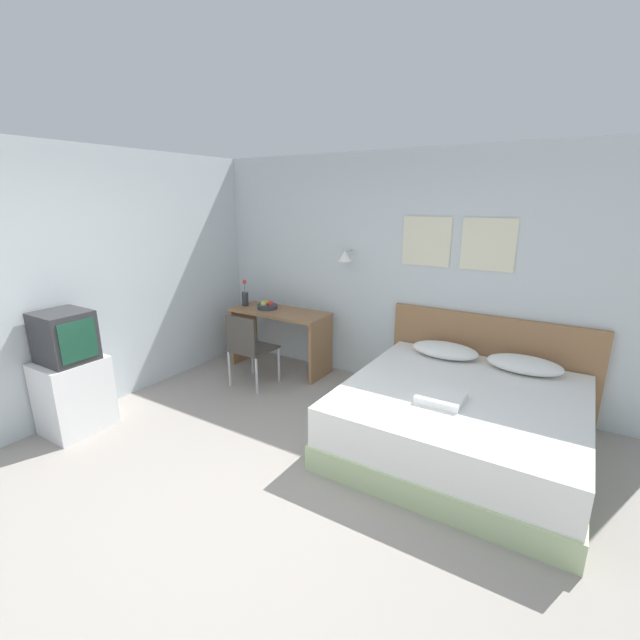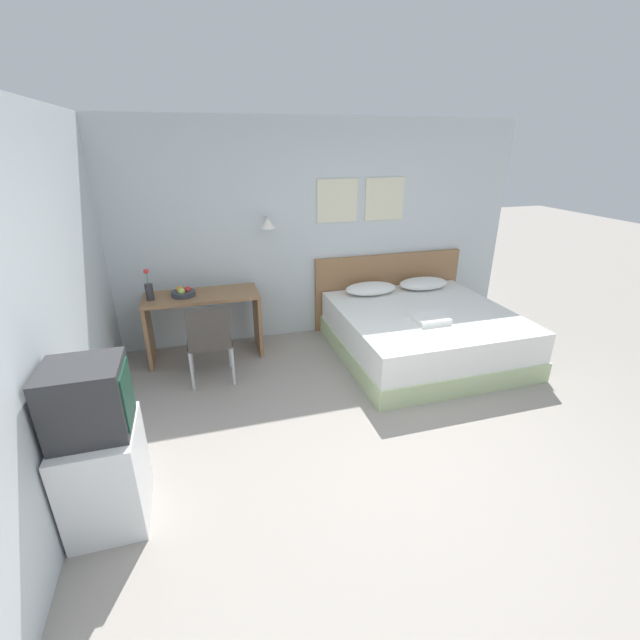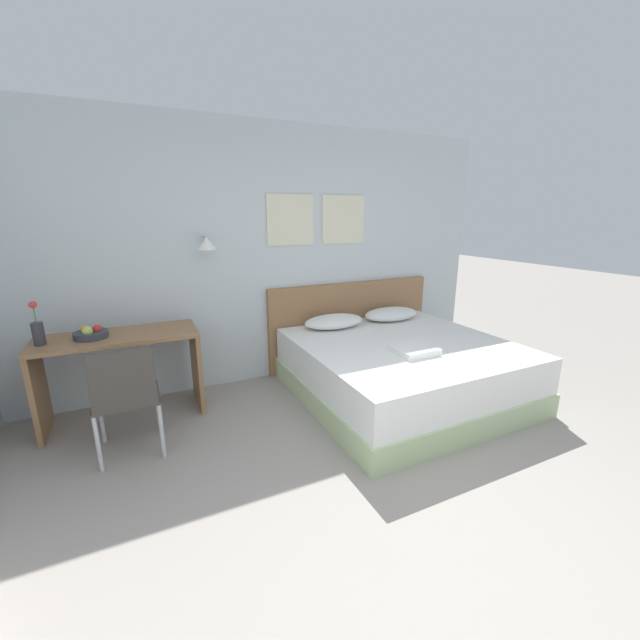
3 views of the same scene
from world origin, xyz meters
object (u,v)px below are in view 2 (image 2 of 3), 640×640
at_px(desk, 203,313).
at_px(desk_chair, 209,338).
at_px(headboard, 388,289).
at_px(pillow_right, 423,283).
at_px(folded_towel_near_foot, 430,319).
at_px(pillow_left, 371,288).
at_px(flower_vase, 149,289).
at_px(tv_stand, 106,475).
at_px(fruit_bowl, 183,293).
at_px(television, 87,400).
at_px(bed, 423,333).

bearing_deg(desk, desk_chair, -87.35).
height_order(headboard, pillow_right, headboard).
xyz_separation_m(headboard, folded_towel_near_foot, (-0.11, -1.31, 0.09)).
bearing_deg(pillow_left, flower_vase, -178.10).
distance_m(pillow_left, tv_stand, 3.67).
height_order(pillow_right, fruit_bowl, fruit_bowl).
xyz_separation_m(pillow_right, television, (-3.58, -2.32, 0.30)).
height_order(desk, television, television).
xyz_separation_m(folded_towel_near_foot, tv_stand, (-3.10, -1.29, -0.24)).
relative_size(headboard, folded_towel_near_foot, 5.93).
height_order(pillow_left, desk, desk).
bearing_deg(folded_towel_near_foot, pillow_right, 64.73).
distance_m(headboard, tv_stand, 4.13).
height_order(desk_chair, tv_stand, desk_chair).
bearing_deg(television, tv_stand, -180.00).
bearing_deg(pillow_right, pillow_left, 180.00).
bearing_deg(fruit_bowl, pillow_right, 1.13).
distance_m(headboard, pillow_right, 0.49).
bearing_deg(folded_towel_near_foot, flower_vase, 162.00).
relative_size(folded_towel_near_foot, desk, 0.28).
relative_size(bed, headboard, 0.94).
xyz_separation_m(desk, television, (-0.73, -2.27, 0.39)).
relative_size(folded_towel_near_foot, desk_chair, 0.40).
bearing_deg(fruit_bowl, desk_chair, -71.18).
xyz_separation_m(desk_chair, tv_stand, (-0.76, -1.61, -0.17)).
relative_size(headboard, pillow_left, 3.08).
height_order(bed, pillow_right, pillow_right).
distance_m(pillow_right, flower_vase, 3.40).
relative_size(flower_vase, television, 0.75).
distance_m(bed, pillow_right, 0.90).
bearing_deg(fruit_bowl, pillow_left, 1.50).
relative_size(desk_chair, television, 1.88).
bearing_deg(television, folded_towel_near_foot, 22.62).
height_order(bed, pillow_left, pillow_left).
relative_size(pillow_left, desk, 0.53).
xyz_separation_m(headboard, fruit_bowl, (-2.67, -0.34, 0.32)).
distance_m(desk, fruit_bowl, 0.33).
bearing_deg(bed, headboard, 90.00).
bearing_deg(folded_towel_near_foot, television, -157.38).
bearing_deg(pillow_left, desk, -178.55).
height_order(headboard, folded_towel_near_foot, headboard).
height_order(headboard, pillow_left, headboard).
bearing_deg(tv_stand, bed, 26.29).
relative_size(pillow_left, folded_towel_near_foot, 1.92).
bearing_deg(pillow_right, folded_towel_near_foot, -115.27).
xyz_separation_m(headboard, desk_chair, (-2.44, -0.99, 0.02)).
bearing_deg(headboard, television, -140.98).
bearing_deg(pillow_left, television, -140.61).
height_order(fruit_bowl, flower_vase, flower_vase).
bearing_deg(tv_stand, television, 0.00).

